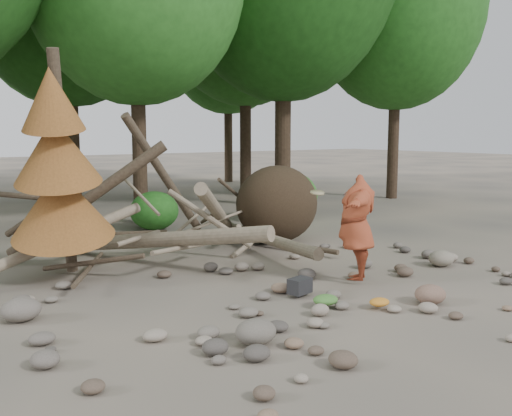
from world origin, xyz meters
TOP-DOWN VIEW (x-y plane):
  - ground at (0.00, 0.00)m, footprint 120.00×120.00m
  - deadfall_pile at (2.02, 4.24)m, footprint 8.55×5.24m
  - dead_conifer at (-3.12, 3.37)m, footprint 2.06×2.16m
  - bush_mid at (0.80, 7.80)m, footprint 1.40×1.40m
  - bush_right at (5.00, 7.00)m, footprint 2.00×2.00m
  - frisbee_thrower at (1.40, 0.25)m, footprint 2.39×1.99m
  - backpack at (-0.01, 0.18)m, footprint 0.45×0.35m
  - cloth_green at (-0.06, -0.55)m, footprint 0.43×0.36m
  - cloth_orange at (0.60, -1.10)m, footprint 0.35×0.29m
  - boulder_front_left at (-1.90, -1.21)m, footprint 0.57×0.51m
  - boulder_front_right at (1.50, -1.38)m, footprint 0.54×0.48m
  - boulder_mid_right at (3.87, 0.20)m, footprint 0.57×0.51m
  - boulder_mid_left at (-4.27, 1.58)m, footprint 0.59×0.53m

SIDE VIEW (x-z plane):
  - ground at x=0.00m, z-range 0.00..0.00m
  - cloth_orange at x=0.60m, z-range 0.00..0.13m
  - cloth_green at x=-0.06m, z-range 0.00..0.16m
  - backpack at x=-0.01m, z-range 0.00..0.27m
  - boulder_front_right at x=1.50m, z-range 0.00..0.32m
  - boulder_mid_right at x=3.87m, z-range 0.00..0.34m
  - boulder_front_left at x=-1.90m, z-range 0.00..0.34m
  - boulder_mid_left at x=-4.27m, z-range 0.00..0.35m
  - bush_mid at x=0.80m, z-range 0.00..1.12m
  - bush_right at x=5.00m, z-range 0.00..1.60m
  - deadfall_pile at x=2.02m, z-range -0.70..2.60m
  - frisbee_thrower at x=1.40m, z-range 0.08..2.06m
  - dead_conifer at x=-3.12m, z-range -0.06..4.29m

